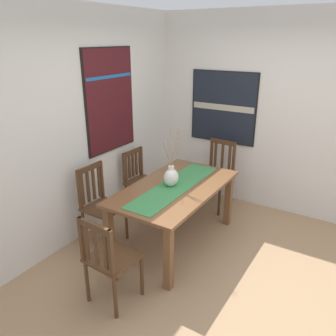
{
  "coord_description": "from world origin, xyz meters",
  "views": [
    {
      "loc": [
        -2.76,
        -1.08,
        2.34
      ],
      "look_at": [
        0.29,
        0.83,
        0.95
      ],
      "focal_mm": 36.23,
      "sensor_mm": 36.0,
      "label": 1
    }
  ],
  "objects_px": {
    "chair_2": "(217,174)",
    "painting_on_back_wall": "(110,101)",
    "chair_0": "(100,203)",
    "dining_table": "(175,195)",
    "chair_1": "(141,180)",
    "chair_3": "(109,259)",
    "centerpiece_vase": "(171,177)",
    "painting_on_side_wall": "(223,107)"
  },
  "relations": [
    {
      "from": "chair_0",
      "to": "chair_3",
      "type": "xyz_separation_m",
      "value": [
        -0.74,
        -0.79,
        -0.02
      ]
    },
    {
      "from": "chair_1",
      "to": "painting_on_back_wall",
      "type": "distance_m",
      "value": 1.17
    },
    {
      "from": "chair_3",
      "to": "chair_2",
      "type": "bearing_deg",
      "value": -0.32
    },
    {
      "from": "chair_3",
      "to": "dining_table",
      "type": "bearing_deg",
      "value": 0.57
    },
    {
      "from": "painting_on_back_wall",
      "to": "painting_on_side_wall",
      "type": "height_order",
      "value": "painting_on_back_wall"
    },
    {
      "from": "dining_table",
      "to": "chair_3",
      "type": "xyz_separation_m",
      "value": [
        -1.17,
        -0.01,
        -0.15
      ]
    },
    {
      "from": "chair_1",
      "to": "painting_on_side_wall",
      "type": "xyz_separation_m",
      "value": [
        1.07,
        -0.72,
        0.91
      ]
    },
    {
      "from": "centerpiece_vase",
      "to": "painting_on_side_wall",
      "type": "relative_size",
      "value": 0.72
    },
    {
      "from": "chair_2",
      "to": "painting_on_back_wall",
      "type": "relative_size",
      "value": 0.77
    },
    {
      "from": "painting_on_back_wall",
      "to": "chair_0",
      "type": "bearing_deg",
      "value": -154.63
    },
    {
      "from": "centerpiece_vase",
      "to": "chair_0",
      "type": "relative_size",
      "value": 0.78
    },
    {
      "from": "chair_1",
      "to": "chair_2",
      "type": "distance_m",
      "value": 1.1
    },
    {
      "from": "chair_1",
      "to": "chair_3",
      "type": "xyz_separation_m",
      "value": [
        -1.6,
        -0.82,
        -0.01
      ]
    },
    {
      "from": "centerpiece_vase",
      "to": "painting_on_side_wall",
      "type": "bearing_deg",
      "value": 1.78
    },
    {
      "from": "chair_2",
      "to": "painting_on_back_wall",
      "type": "distance_m",
      "value": 1.83
    },
    {
      "from": "chair_0",
      "to": "chair_2",
      "type": "xyz_separation_m",
      "value": [
        1.58,
        -0.8,
        0.0
      ]
    },
    {
      "from": "centerpiece_vase",
      "to": "chair_2",
      "type": "xyz_separation_m",
      "value": [
        1.16,
        -0.07,
        -0.36
      ]
    },
    {
      "from": "chair_0",
      "to": "chair_1",
      "type": "distance_m",
      "value": 0.86
    },
    {
      "from": "dining_table",
      "to": "painting_on_back_wall",
      "type": "xyz_separation_m",
      "value": [
        0.17,
        1.06,
        0.97
      ]
    },
    {
      "from": "chair_3",
      "to": "painting_on_side_wall",
      "type": "height_order",
      "value": "painting_on_side_wall"
    },
    {
      "from": "painting_on_side_wall",
      "to": "dining_table",
      "type": "bearing_deg",
      "value": -176.52
    },
    {
      "from": "dining_table",
      "to": "painting_on_side_wall",
      "type": "xyz_separation_m",
      "value": [
        1.5,
        0.09,
        0.76
      ]
    },
    {
      "from": "dining_table",
      "to": "chair_1",
      "type": "bearing_deg",
      "value": 62.19
    },
    {
      "from": "chair_1",
      "to": "chair_0",
      "type": "bearing_deg",
      "value": -177.45
    },
    {
      "from": "chair_1",
      "to": "chair_3",
      "type": "bearing_deg",
      "value": -152.78
    },
    {
      "from": "chair_3",
      "to": "centerpiece_vase",
      "type": "bearing_deg",
      "value": 2.76
    },
    {
      "from": "chair_2",
      "to": "chair_0",
      "type": "bearing_deg",
      "value": 153.13
    },
    {
      "from": "chair_3",
      "to": "painting_on_side_wall",
      "type": "distance_m",
      "value": 2.83
    },
    {
      "from": "painting_on_back_wall",
      "to": "chair_2",
      "type": "bearing_deg",
      "value": -47.94
    },
    {
      "from": "chair_0",
      "to": "painting_on_side_wall",
      "type": "bearing_deg",
      "value": -19.41
    },
    {
      "from": "centerpiece_vase",
      "to": "chair_2",
      "type": "distance_m",
      "value": 1.21
    },
    {
      "from": "chair_1",
      "to": "chair_2",
      "type": "height_order",
      "value": "chair_2"
    },
    {
      "from": "centerpiece_vase",
      "to": "chair_2",
      "type": "height_order",
      "value": "centerpiece_vase"
    },
    {
      "from": "painting_on_back_wall",
      "to": "chair_1",
      "type": "bearing_deg",
      "value": -43.1
    },
    {
      "from": "dining_table",
      "to": "chair_0",
      "type": "xyz_separation_m",
      "value": [
        -0.43,
        0.77,
        -0.13
      ]
    },
    {
      "from": "chair_0",
      "to": "chair_2",
      "type": "bearing_deg",
      "value": -26.87
    },
    {
      "from": "dining_table",
      "to": "chair_2",
      "type": "distance_m",
      "value": 1.15
    },
    {
      "from": "chair_1",
      "to": "chair_2",
      "type": "xyz_separation_m",
      "value": [
        0.71,
        -0.84,
        0.01
      ]
    },
    {
      "from": "dining_table",
      "to": "chair_0",
      "type": "bearing_deg",
      "value": 119.26
    },
    {
      "from": "dining_table",
      "to": "chair_3",
      "type": "relative_size",
      "value": 1.82
    },
    {
      "from": "centerpiece_vase",
      "to": "painting_on_side_wall",
      "type": "height_order",
      "value": "painting_on_side_wall"
    },
    {
      "from": "centerpiece_vase",
      "to": "dining_table",
      "type": "bearing_deg",
      "value": -73.93
    }
  ]
}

